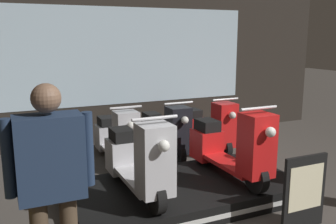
# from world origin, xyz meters

# --- Properties ---
(shop_wall_back) EXTENTS (8.31, 0.09, 3.20)m
(shop_wall_back) POSITION_xyz_m (0.00, 4.17, 1.60)
(shop_wall_back) COLOR #28231E
(shop_wall_back) RESTS_ON ground_plane
(display_platform) EXTENTS (2.64, 1.39, 0.21)m
(display_platform) POSITION_xyz_m (-0.27, 1.38, 0.11)
(display_platform) COLOR black
(display_platform) RESTS_ON ground_plane
(scooter_display_left) EXTENTS (0.45, 1.53, 0.96)m
(scooter_display_left) POSITION_xyz_m (-0.87, 1.34, 0.59)
(scooter_display_left) COLOR black
(scooter_display_left) RESTS_ON display_platform
(scooter_display_right) EXTENTS (0.45, 1.53, 0.96)m
(scooter_display_right) POSITION_xyz_m (0.32, 1.34, 0.59)
(scooter_display_right) COLOR black
(scooter_display_right) RESTS_ON display_platform
(scooter_backrow_0) EXTENTS (0.45, 1.53, 0.96)m
(scooter_backrow_0) POSITION_xyz_m (-0.61, 3.02, 0.38)
(scooter_backrow_0) COLOR black
(scooter_backrow_0) RESTS_ON ground_plane
(scooter_backrow_1) EXTENTS (0.45, 1.53, 0.96)m
(scooter_backrow_1) POSITION_xyz_m (0.20, 3.02, 0.38)
(scooter_backrow_1) COLOR black
(scooter_backrow_1) RESTS_ON ground_plane
(scooter_backrow_2) EXTENTS (0.45, 1.53, 0.96)m
(scooter_backrow_2) POSITION_xyz_m (1.00, 3.02, 0.38)
(scooter_backrow_2) COLOR black
(scooter_backrow_2) RESTS_ON ground_plane
(person_left_browsing) EXTENTS (0.63, 0.26, 1.59)m
(person_left_browsing) POSITION_xyz_m (-1.87, 0.35, 0.95)
(person_left_browsing) COLOR #473828
(person_left_browsing) RESTS_ON ground_plane
(price_sign_board) EXTENTS (0.51, 0.04, 0.76)m
(price_sign_board) POSITION_xyz_m (0.51, 0.31, 0.39)
(price_sign_board) COLOR black
(price_sign_board) RESTS_ON ground_plane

